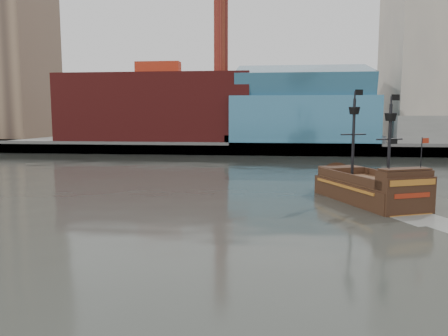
# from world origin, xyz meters

# --- Properties ---
(ground) EXTENTS (400.00, 400.00, 0.00)m
(ground) POSITION_xyz_m (0.00, 0.00, 0.00)
(ground) COLOR #292B26
(ground) RESTS_ON ground
(promenade_far) EXTENTS (220.00, 60.00, 2.00)m
(promenade_far) POSITION_xyz_m (0.00, 92.00, 1.00)
(promenade_far) COLOR slate
(promenade_far) RESTS_ON ground
(seawall) EXTENTS (220.00, 1.00, 2.60)m
(seawall) POSITION_xyz_m (0.00, 62.50, 1.30)
(seawall) COLOR #4C4C49
(seawall) RESTS_ON ground
(skyline) EXTENTS (149.00, 45.00, 62.00)m
(skyline) POSITION_xyz_m (5.21, 84.56, 24.55)
(skyline) COLOR brown
(skyline) RESTS_ON promenade_far
(pirate_ship) EXTENTS (9.99, 15.64, 11.30)m
(pirate_ship) POSITION_xyz_m (12.92, 15.93, 1.02)
(pirate_ship) COLOR black
(pirate_ship) RESTS_ON ground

